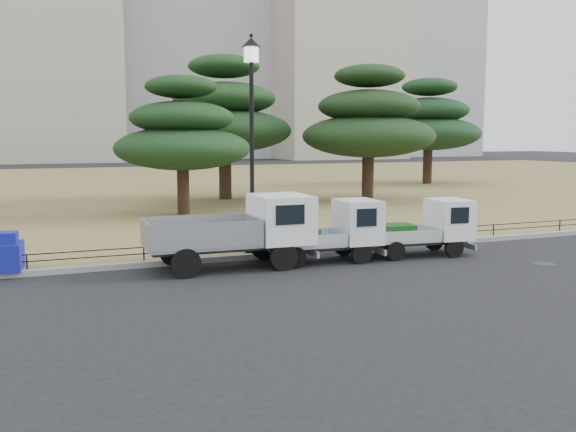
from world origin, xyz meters
name	(u,v)px	position (x,y,z in m)	size (l,w,h in m)	color
ground	(317,274)	(0.00, 0.00, 0.00)	(220.00, 220.00, 0.00)	black
lawn	(134,187)	(0.00, 30.60, 0.07)	(120.00, 56.00, 0.15)	olive
curb	(280,254)	(0.00, 2.60, 0.08)	(120.00, 0.25, 0.16)	gray
truck_large	(240,228)	(-1.59, 1.59, 1.09)	(4.53, 1.90, 1.96)	black
truck_kei_front	(332,231)	(1.14, 1.47, 0.87)	(3.40, 1.65, 1.75)	black
truck_kei_rear	(425,228)	(4.18, 1.26, 0.84)	(3.34, 1.73, 1.67)	black
street_lamp	(252,109)	(-0.77, 2.90, 4.36)	(0.56, 0.56, 6.23)	black
pipe_fence	(279,242)	(0.00, 2.75, 0.44)	(38.00, 0.04, 0.40)	black
manhole	(544,264)	(6.50, -1.20, 0.01)	(0.60, 0.60, 0.01)	#2D2D30
pine_center_left	(182,135)	(-0.53, 12.95, 3.65)	(5.96, 5.96, 6.06)	black
pine_center_right	(225,116)	(3.17, 18.91, 4.65)	(7.32, 7.32, 7.77)	black
pine_east_near	(369,123)	(10.06, 15.33, 4.30)	(7.11, 7.11, 7.19)	black
pine_east_far	(429,123)	(20.19, 24.59, 4.52)	(7.54, 7.54, 7.58)	black
tower_east	(330,10)	(40.00, 82.00, 24.00)	(20.00, 18.00, 48.00)	#AAA08C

